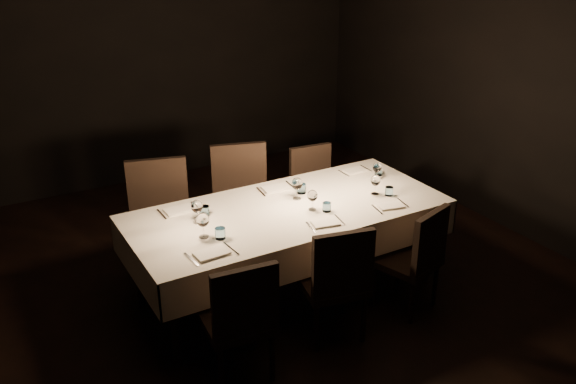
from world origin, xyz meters
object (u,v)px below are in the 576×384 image
chair_near_right (417,255)px  chair_far_center (242,198)px  chair_near_left (241,316)px  chair_far_right (314,187)px  chair_far_left (161,218)px  dining_table (288,217)px  chair_near_center (337,278)px

chair_near_right → chair_far_center: (-0.77, 1.47, 0.07)m
chair_near_left → chair_far_right: chair_near_left is taller
chair_far_left → chair_near_right: bearing=-27.5°
chair_near_left → chair_near_right: (1.53, 0.06, -0.01)m
chair_near_left → chair_far_center: (0.76, 1.53, 0.06)m
chair_near_left → chair_near_right: chair_near_left is taller
chair_far_left → chair_far_center: (0.76, 0.02, -0.00)m
chair_near_right → chair_far_right: chair_near_right is taller
chair_near_left → chair_near_right: bearing=-172.2°
chair_far_center → chair_far_left: bearing=-161.7°
dining_table → chair_near_center: chair_near_center is taller
chair_near_left → chair_far_center: size_ratio=0.88×
chair_far_right → chair_near_right: bearing=-84.7°
chair_near_center → chair_near_right: 0.74m
dining_table → chair_near_center: size_ratio=2.72×
chair_far_left → chair_far_right: 1.55m
chair_near_right → chair_far_right: (0.02, 1.50, -0.00)m
chair_far_center → chair_far_right: bearing=19.1°
chair_near_center → chair_far_left: size_ratio=0.89×
chair_far_left → chair_near_left: bearing=-73.8°
dining_table → chair_near_right: (0.72, -0.72, -0.19)m
chair_far_left → chair_near_center: bearing=-45.5°
chair_near_left → chair_near_center: bearing=-170.0°
chair_near_right → chair_far_center: 1.66m
chair_near_left → chair_far_right: size_ratio=1.03×
chair_far_right → dining_table: bearing=-127.6°
dining_table → chair_far_right: bearing=46.4°
chair_near_center → dining_table: bearing=-79.1°
dining_table → chair_near_left: size_ratio=2.77×
dining_table → chair_far_center: bearing=93.5°
chair_near_right → chair_far_right: size_ratio=1.00×
chair_near_right → dining_table: bearing=-62.4°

